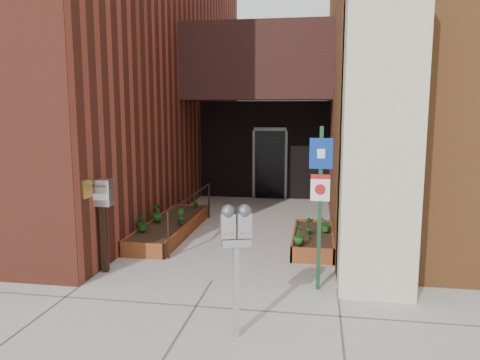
% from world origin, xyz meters
% --- Properties ---
extents(ground, '(80.00, 80.00, 0.00)m').
position_xyz_m(ground, '(0.00, 0.00, 0.00)').
color(ground, '#9E9991').
rests_on(ground, ground).
extents(architecture, '(20.00, 14.60, 10.00)m').
position_xyz_m(architecture, '(-0.18, 6.89, 4.98)').
color(architecture, maroon).
rests_on(architecture, ground).
extents(planter_left, '(0.90, 3.60, 0.30)m').
position_xyz_m(planter_left, '(-1.55, 2.70, 0.13)').
color(planter_left, brown).
rests_on(planter_left, ground).
extents(planter_right, '(0.80, 2.20, 0.30)m').
position_xyz_m(planter_right, '(1.60, 2.20, 0.13)').
color(planter_right, brown).
rests_on(planter_right, ground).
extents(handrail, '(0.04, 3.34, 0.90)m').
position_xyz_m(handrail, '(-1.05, 2.65, 0.75)').
color(handrail, black).
rests_on(handrail, ground).
extents(parking_meter, '(0.38, 0.24, 1.65)m').
position_xyz_m(parking_meter, '(0.71, -1.76, 1.28)').
color(parking_meter, '#A3A3A5').
rests_on(parking_meter, ground).
extents(sign_post, '(0.34, 0.09, 2.51)m').
position_xyz_m(sign_post, '(1.70, -0.07, 1.55)').
color(sign_post, '#163E22').
rests_on(sign_post, ground).
extents(payment_dropbox, '(0.34, 0.27, 1.60)m').
position_xyz_m(payment_dropbox, '(-1.90, 0.14, 1.15)').
color(payment_dropbox, black).
rests_on(payment_dropbox, ground).
extents(shrub_left_a, '(0.46, 0.46, 0.36)m').
position_xyz_m(shrub_left_a, '(-1.85, 1.79, 0.48)').
color(shrub_left_a, '#1D5A19').
rests_on(shrub_left_a, planter_left).
extents(shrub_left_b, '(0.26, 0.26, 0.33)m').
position_xyz_m(shrub_left_b, '(-1.25, 2.45, 0.46)').
color(shrub_left_b, '#1C5317').
rests_on(shrub_left_b, planter_left).
extents(shrub_left_c, '(0.27, 0.27, 0.39)m').
position_xyz_m(shrub_left_c, '(-1.83, 2.60, 0.49)').
color(shrub_left_c, '#1E5B1A').
rests_on(shrub_left_c, planter_left).
extents(shrub_left_d, '(0.26, 0.26, 0.39)m').
position_xyz_m(shrub_left_d, '(-1.39, 4.27, 0.49)').
color(shrub_left_d, '#255518').
rests_on(shrub_left_d, planter_left).
extents(shrub_right_a, '(0.22, 0.22, 0.36)m').
position_xyz_m(shrub_right_a, '(1.35, 1.30, 0.48)').
color(shrub_right_a, '#164F1B').
rests_on(shrub_right_a, planter_right).
extents(shrub_right_b, '(0.19, 0.19, 0.34)m').
position_xyz_m(shrub_right_b, '(1.52, 2.10, 0.47)').
color(shrub_right_b, '#164F19').
rests_on(shrub_right_b, planter_right).
extents(shrub_right_c, '(0.29, 0.29, 0.30)m').
position_xyz_m(shrub_right_c, '(1.85, 2.31, 0.45)').
color(shrub_right_c, '#1B5E1B').
rests_on(shrub_right_c, planter_right).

